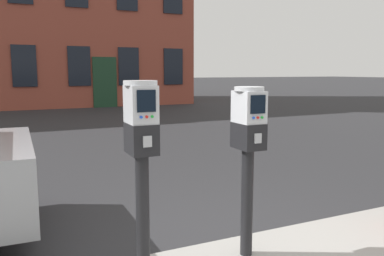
% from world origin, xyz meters
% --- Properties ---
extents(parking_meter_near_kerb, '(0.22, 0.25, 1.33)m').
position_xyz_m(parking_meter_near_kerb, '(-0.67, -0.11, 1.05)').
color(parking_meter_near_kerb, black).
rests_on(parking_meter_near_kerb, sidewalk_slab).
extents(parking_meter_twin_adjacent, '(0.22, 0.25, 1.27)m').
position_xyz_m(parking_meter_twin_adjacent, '(0.15, -0.11, 1.02)').
color(parking_meter_twin_adjacent, black).
rests_on(parking_meter_twin_adjacent, sidewalk_slab).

